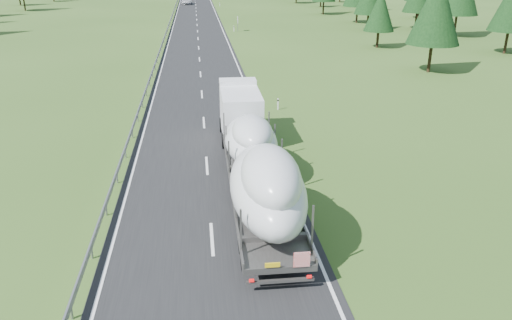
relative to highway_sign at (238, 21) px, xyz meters
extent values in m
cube|color=black|center=(-7.20, 20.00, -1.80)|extent=(10.00, 400.00, 0.02)
cube|color=slate|center=(-12.50, 20.00, -1.21)|extent=(0.08, 400.00, 0.32)
cube|color=silver|center=(-0.70, -50.00, -1.31)|extent=(0.12, 0.07, 1.00)
cube|color=black|center=(-0.70, -50.00, -0.99)|extent=(0.13, 0.08, 0.12)
cube|color=silver|center=(-0.70, 0.00, -1.31)|extent=(0.12, 0.07, 1.00)
cube|color=black|center=(-0.70, 0.00, -0.99)|extent=(0.13, 0.08, 0.12)
cube|color=silver|center=(-0.70, 50.00, -1.31)|extent=(0.12, 0.07, 1.00)
cube|color=black|center=(-0.70, 50.00, -0.99)|extent=(0.13, 0.08, 0.12)
cylinder|color=slate|center=(0.00, 0.00, -0.81)|extent=(0.08, 0.08, 2.00)
cube|color=silver|center=(0.00, 0.00, 0.19)|extent=(0.05, 0.90, 1.20)
cylinder|color=black|center=(34.70, -26.63, 0.01)|extent=(0.36, 0.36, 3.63)
cylinder|color=black|center=(35.51, -10.58, 0.29)|extent=(0.36, 0.36, 4.19)
cylinder|color=black|center=(33.20, -0.20, -0.05)|extent=(0.36, 0.36, 3.51)
cylinder|color=black|center=(40.79, 15.96, 0.35)|extent=(0.36, 0.36, 4.32)
cylinder|color=black|center=(32.11, 30.70, 0.34)|extent=(0.36, 0.36, 4.29)
cylinder|color=black|center=(34.04, 43.66, -0.17)|extent=(0.36, 0.36, 3.28)
cylinder|color=black|center=(19.05, -36.84, 0.08)|extent=(0.36, 0.36, 3.78)
cone|color=black|center=(19.05, -36.84, 5.34)|extent=(5.88, 5.88, 7.88)
cylinder|color=black|center=(18.90, -19.80, -0.40)|extent=(0.36, 0.36, 2.82)
cone|color=black|center=(18.90, -19.80, 3.52)|extent=(4.39, 4.39, 5.88)
cylinder|color=black|center=(23.55, -1.42, -0.11)|extent=(0.36, 0.36, 3.39)
cylinder|color=black|center=(25.02, 9.80, 0.11)|extent=(0.36, 0.36, 3.84)
cylinder|color=black|center=(22.16, 26.34, -0.07)|extent=(0.36, 0.36, 3.47)
cylinder|color=black|center=(26.07, 44.99, -0.45)|extent=(0.36, 0.36, 2.72)
cylinder|color=black|center=(-49.52, 43.66, 0.31)|extent=(0.36, 0.36, 4.24)
cube|color=white|center=(-4.60, -57.37, 0.26)|extent=(2.76, 5.46, 3.05)
cube|color=black|center=(-4.60, -54.60, 0.81)|extent=(2.51, 0.10, 1.52)
cube|color=white|center=(-4.60, -54.98, 1.95)|extent=(2.73, 1.33, 0.33)
cube|color=#5D5B58|center=(-4.60, -58.46, -1.21)|extent=(2.75, 3.29, 0.27)
cylinder|color=black|center=(-5.85, -55.41, -1.26)|extent=(0.39, 1.09, 1.09)
cylinder|color=black|center=(-3.35, -55.41, -1.26)|extent=(0.39, 1.09, 1.09)
cylinder|color=black|center=(-5.85, -58.90, -1.26)|extent=(0.39, 1.09, 1.09)
cylinder|color=black|center=(-3.35, -58.90, -1.26)|extent=(0.39, 1.09, 1.09)
cube|color=#5D5B58|center=(-4.60, -67.72, -0.81)|extent=(3.05, 15.27, 0.28)
cube|color=#5D5B58|center=(-6.05, -67.72, -0.53)|extent=(0.17, 15.25, 0.26)
cube|color=#5D5B58|center=(-3.15, -67.72, -0.53)|extent=(0.17, 15.25, 0.26)
cube|color=#5D5B58|center=(-6.05, -74.25, 0.37)|extent=(0.08, 0.08, 2.07)
cube|color=#5D5B58|center=(-3.15, -74.25, 0.37)|extent=(0.08, 0.08, 2.07)
cube|color=#5D5B58|center=(-6.05, -71.64, 0.37)|extent=(0.08, 0.08, 2.07)
cube|color=#5D5B58|center=(-3.15, -71.64, 0.37)|extent=(0.08, 0.08, 2.07)
cube|color=#5D5B58|center=(-6.05, -69.02, 0.37)|extent=(0.08, 0.08, 2.07)
cube|color=#5D5B58|center=(-3.15, -69.02, 0.37)|extent=(0.08, 0.08, 2.07)
cube|color=#5D5B58|center=(-6.05, -66.41, 0.37)|extent=(0.08, 0.08, 2.07)
cube|color=#5D5B58|center=(-3.15, -66.41, 0.37)|extent=(0.08, 0.08, 2.07)
cube|color=#5D5B58|center=(-6.05, -63.80, 0.37)|extent=(0.08, 0.08, 2.07)
cube|color=#5D5B58|center=(-3.15, -63.80, 0.37)|extent=(0.08, 0.08, 2.07)
cube|color=#5D5B58|center=(-6.05, -61.18, 0.37)|extent=(0.08, 0.08, 2.07)
cube|color=#5D5B58|center=(-3.15, -61.18, 0.37)|extent=(0.08, 0.08, 2.07)
cylinder|color=black|center=(-5.80, -73.60, -1.26)|extent=(0.44, 1.09, 1.09)
cylinder|color=black|center=(-3.40, -73.60, -1.26)|extent=(0.44, 1.09, 1.09)
cylinder|color=black|center=(-5.80, -72.29, -1.26)|extent=(0.44, 1.09, 1.09)
cylinder|color=black|center=(-3.40, -72.29, -1.26)|extent=(0.44, 1.09, 1.09)
cube|color=#5D5B58|center=(-4.60, -75.29, -1.32)|extent=(2.72, 0.15, 0.13)
cube|color=red|center=(-3.78, -75.36, -0.34)|extent=(0.65, 0.05, 0.65)
cube|color=yellow|center=(-4.93, -75.36, -0.50)|extent=(0.60, 0.05, 0.20)
cube|color=red|center=(-5.74, -75.36, -1.15)|extent=(0.20, 0.07, 0.11)
cube|color=red|center=(-3.46, -75.36, -1.15)|extent=(0.20, 0.07, 0.11)
ellipsoid|color=silver|center=(-4.60, -71.20, 0.81)|extent=(3.41, 8.36, 2.94)
ellipsoid|color=silver|center=(-4.60, -72.24, 1.84)|extent=(2.58, 5.30, 2.35)
ellipsoid|color=silver|center=(-4.60, -63.80, 0.45)|extent=(3.11, 7.00, 2.24)
ellipsoid|color=silver|center=(-4.60, -64.67, 1.24)|extent=(2.36, 4.44, 1.79)
imported|color=silver|center=(-9.65, 57.46, -0.96)|extent=(2.93, 6.15, 1.69)
camera|label=1|loc=(-7.53, -91.46, 10.51)|focal=35.00mm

